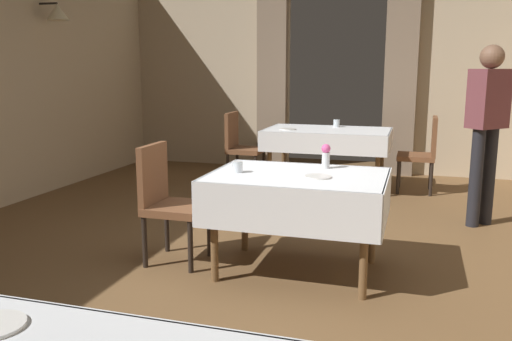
{
  "coord_description": "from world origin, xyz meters",
  "views": [
    {
      "loc": [
        1.18,
        -3.7,
        1.52
      ],
      "look_at": [
        0.02,
        0.13,
        0.74
      ],
      "focal_mm": 37.53,
      "sensor_mm": 36.0,
      "label": 1
    }
  ],
  "objects_px": {
    "chair_mid_left": "(167,198)",
    "flower_vase_mid": "(326,155)",
    "dining_table_far": "(328,136)",
    "chair_far_right": "(423,151)",
    "plate_far_b": "(288,129)",
    "person_waiter_by_doorway": "(487,120)",
    "plate_mid_c": "(318,177)",
    "glass_far_a": "(336,123)",
    "chair_far_left": "(240,144)",
    "dining_table_mid": "(298,189)",
    "glass_mid_b": "(237,167)"
  },
  "relations": [
    {
      "from": "plate_mid_c",
      "to": "flower_vase_mid",
      "type": "bearing_deg",
      "value": 91.23
    },
    {
      "from": "chair_far_left",
      "to": "dining_table_far",
      "type": "bearing_deg",
      "value": 0.23
    },
    {
      "from": "plate_mid_c",
      "to": "plate_far_b",
      "type": "height_order",
      "value": "same"
    },
    {
      "from": "chair_far_right",
      "to": "person_waiter_by_doorway",
      "type": "bearing_deg",
      "value": -67.29
    },
    {
      "from": "glass_mid_b",
      "to": "plate_far_b",
      "type": "relative_size",
      "value": 0.42
    },
    {
      "from": "dining_table_far",
      "to": "chair_mid_left",
      "type": "distance_m",
      "value": 3.06
    },
    {
      "from": "glass_far_a",
      "to": "chair_far_right",
      "type": "bearing_deg",
      "value": -9.04
    },
    {
      "from": "flower_vase_mid",
      "to": "plate_far_b",
      "type": "height_order",
      "value": "flower_vase_mid"
    },
    {
      "from": "dining_table_mid",
      "to": "glass_mid_b",
      "type": "xyz_separation_m",
      "value": [
        -0.44,
        -0.07,
        0.15
      ]
    },
    {
      "from": "plate_far_b",
      "to": "person_waiter_by_doorway",
      "type": "xyz_separation_m",
      "value": [
        2.16,
        -1.01,
        0.27
      ]
    },
    {
      "from": "chair_mid_left",
      "to": "flower_vase_mid",
      "type": "relative_size",
      "value": 4.92
    },
    {
      "from": "chair_far_right",
      "to": "plate_mid_c",
      "type": "height_order",
      "value": "chair_far_right"
    },
    {
      "from": "chair_far_left",
      "to": "chair_far_right",
      "type": "bearing_deg",
      "value": 2.65
    },
    {
      "from": "chair_far_left",
      "to": "plate_mid_c",
      "type": "xyz_separation_m",
      "value": [
        1.58,
        -2.97,
        0.24
      ]
    },
    {
      "from": "dining_table_mid",
      "to": "chair_far_right",
      "type": "xyz_separation_m",
      "value": [
        0.9,
        3.0,
        -0.13
      ]
    },
    {
      "from": "dining_table_mid",
      "to": "chair_far_left",
      "type": "bearing_deg",
      "value": 116.09
    },
    {
      "from": "glass_far_a",
      "to": "plate_far_b",
      "type": "bearing_deg",
      "value": -139.22
    },
    {
      "from": "plate_mid_c",
      "to": "dining_table_far",
      "type": "bearing_deg",
      "value": 98.05
    },
    {
      "from": "chair_far_right",
      "to": "person_waiter_by_doorway",
      "type": "relative_size",
      "value": 0.54
    },
    {
      "from": "glass_far_a",
      "to": "person_waiter_by_doorway",
      "type": "height_order",
      "value": "person_waiter_by_doorway"
    },
    {
      "from": "glass_far_a",
      "to": "glass_mid_b",
      "type": "bearing_deg",
      "value": -94.44
    },
    {
      "from": "dining_table_far",
      "to": "person_waiter_by_doorway",
      "type": "bearing_deg",
      "value": -35.04
    },
    {
      "from": "dining_table_mid",
      "to": "flower_vase_mid",
      "type": "height_order",
      "value": "flower_vase_mid"
    },
    {
      "from": "chair_far_left",
      "to": "glass_mid_b",
      "type": "bearing_deg",
      "value": -71.81
    },
    {
      "from": "glass_mid_b",
      "to": "plate_far_b",
      "type": "xyz_separation_m",
      "value": [
        -0.28,
        2.78,
        -0.04
      ]
    },
    {
      "from": "dining_table_mid",
      "to": "chair_far_left",
      "type": "relative_size",
      "value": 1.38
    },
    {
      "from": "dining_table_far",
      "to": "plate_far_b",
      "type": "height_order",
      "value": "plate_far_b"
    },
    {
      "from": "flower_vase_mid",
      "to": "glass_far_a",
      "type": "xyz_separation_m",
      "value": [
        -0.35,
        2.89,
        -0.05
      ]
    },
    {
      "from": "dining_table_mid",
      "to": "chair_far_left",
      "type": "height_order",
      "value": "chair_far_left"
    },
    {
      "from": "dining_table_mid",
      "to": "glass_far_a",
      "type": "relative_size",
      "value": 13.13
    },
    {
      "from": "dining_table_far",
      "to": "glass_far_a",
      "type": "distance_m",
      "value": 0.31
    },
    {
      "from": "flower_vase_mid",
      "to": "plate_mid_c",
      "type": "relative_size",
      "value": 1.0
    },
    {
      "from": "plate_mid_c",
      "to": "chair_far_right",
      "type": "bearing_deg",
      "value": 76.53
    },
    {
      "from": "dining_table_mid",
      "to": "plate_far_b",
      "type": "height_order",
      "value": "plate_far_b"
    },
    {
      "from": "chair_far_right",
      "to": "plate_far_b",
      "type": "xyz_separation_m",
      "value": [
        -1.62,
        -0.29,
        0.24
      ]
    },
    {
      "from": "dining_table_mid",
      "to": "chair_mid_left",
      "type": "bearing_deg",
      "value": -176.49
    },
    {
      "from": "dining_table_far",
      "to": "chair_mid_left",
      "type": "bearing_deg",
      "value": -104.56
    },
    {
      "from": "chair_far_right",
      "to": "flower_vase_mid",
      "type": "relative_size",
      "value": 4.92
    },
    {
      "from": "plate_mid_c",
      "to": "person_waiter_by_doorway",
      "type": "relative_size",
      "value": 0.11
    },
    {
      "from": "chair_far_left",
      "to": "flower_vase_mid",
      "type": "height_order",
      "value": "flower_vase_mid"
    },
    {
      "from": "person_waiter_by_doorway",
      "to": "glass_far_a",
      "type": "bearing_deg",
      "value": 138.03
    },
    {
      "from": "plate_far_b",
      "to": "person_waiter_by_doorway",
      "type": "height_order",
      "value": "person_waiter_by_doorway"
    },
    {
      "from": "chair_far_left",
      "to": "plate_far_b",
      "type": "distance_m",
      "value": 0.75
    },
    {
      "from": "chair_far_left",
      "to": "person_waiter_by_doorway",
      "type": "height_order",
      "value": "person_waiter_by_doorway"
    },
    {
      "from": "chair_far_left",
      "to": "dining_table_mid",
      "type": "bearing_deg",
      "value": -63.91
    },
    {
      "from": "dining_table_mid",
      "to": "plate_mid_c",
      "type": "height_order",
      "value": "plate_mid_c"
    },
    {
      "from": "chair_mid_left",
      "to": "glass_mid_b",
      "type": "bearing_deg",
      "value": -0.59
    },
    {
      "from": "glass_mid_b",
      "to": "plate_far_b",
      "type": "bearing_deg",
      "value": 95.77
    },
    {
      "from": "chair_far_left",
      "to": "glass_far_a",
      "type": "distance_m",
      "value": 1.29
    },
    {
      "from": "chair_far_left",
      "to": "glass_mid_b",
      "type": "relative_size",
      "value": 11.18
    }
  ]
}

